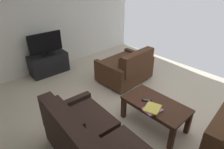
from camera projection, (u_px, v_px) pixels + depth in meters
ground_plane at (143, 115)px, 3.49m from camera, size 5.97×5.01×0.01m
wall_right at (53, 14)px, 4.76m from camera, size 0.12×5.01×2.73m
sofa_main at (96, 149)px, 2.35m from camera, size 1.81×0.91×0.91m
loveseat_near at (126, 68)px, 4.40m from camera, size 0.91×1.14×0.81m
coffee_table at (155, 107)px, 3.10m from camera, size 1.04×0.57×0.45m
tv_stand at (49, 64)px, 4.81m from camera, size 0.46×0.93×0.51m
flat_tv at (45, 43)px, 4.56m from camera, size 0.21×0.82×0.54m
book_stack at (152, 109)px, 2.90m from camera, size 0.29×0.32×0.04m
tv_remote at (147, 100)px, 3.11m from camera, size 0.15×0.13×0.02m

